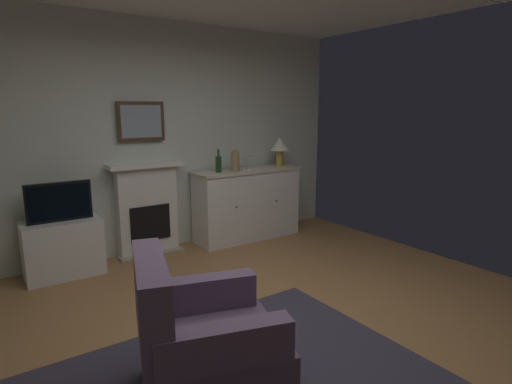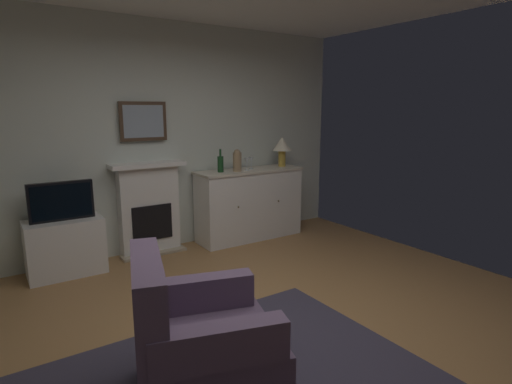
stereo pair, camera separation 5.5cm
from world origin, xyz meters
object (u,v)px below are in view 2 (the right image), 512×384
tv_set (61,201)px  armchair (197,341)px  wine_glass_left (247,161)px  wine_bottle (220,164)px  wine_glass_center (251,160)px  sideboard_cabinet (249,204)px  vase_decorative (237,160)px  framed_picture (143,121)px  table_lamp (282,146)px  tv_cabinet (65,247)px  fireplace_unit (149,208)px

tv_set → armchair: (0.30, -2.50, -0.41)m
wine_glass_left → wine_bottle: bearing=170.5°
wine_glass_center → armchair: size_ratio=0.17×
wine_bottle → sideboard_cabinet: bearing=-0.3°
wine_bottle → vase_decorative: bearing=-13.8°
wine_bottle → wine_glass_center: wine_bottle is taller
framed_picture → table_lamp: framed_picture is taller
armchair → wine_glass_left: bearing=52.0°
wine_bottle → tv_cabinet: 2.00m
table_lamp → tv_cabinet: (-2.82, 0.02, -0.92)m
sideboard_cabinet → tv_set: tv_set is taller
table_lamp → wine_glass_left: table_lamp is taller
wine_glass_center → wine_bottle: bearing=-178.9°
fireplace_unit → wine_glass_left: 1.36m
wine_bottle → armchair: 3.03m
sideboard_cabinet → armchair: sideboard_cabinet is taller
tv_cabinet → fireplace_unit: bearing=9.4°
wine_bottle → wine_glass_left: 0.36m
tv_set → tv_cabinet: bearing=90.0°
table_lamp → framed_picture: bearing=173.1°
wine_bottle → wine_glass_left: size_ratio=1.76×
wine_glass_left → tv_set: wine_glass_left is taller
table_lamp → armchair: table_lamp is taller
framed_picture → wine_glass_center: framed_picture is taller
wine_glass_center → armchair: 3.30m
framed_picture → table_lamp: 1.90m
wine_bottle → vase_decorative: wine_bottle is taller
table_lamp → tv_set: size_ratio=0.65×
tv_set → armchair: 2.55m
fireplace_unit → framed_picture: (0.00, 0.05, 1.02)m
framed_picture → table_lamp: bearing=-6.9°
tv_cabinet → tv_set: (0.00, -0.02, 0.50)m
armchair → tv_cabinet: bearing=96.7°
sideboard_cabinet → wine_glass_center: size_ratio=8.79×
armchair → table_lamp: bearing=44.8°
sideboard_cabinet → wine_glass_center: bearing=16.0°
wine_glass_left → wine_glass_center: same height
fireplace_unit → vase_decorative: bearing=-11.7°
framed_picture → tv_set: (-0.97, -0.23, -0.78)m
fireplace_unit → sideboard_cabinet: 1.32m
framed_picture → tv_cabinet: (-0.97, -0.21, -1.28)m
sideboard_cabinet → wine_glass_center: 0.59m
wine_glass_center → tv_set: wine_glass_center is taller
tv_set → armchair: size_ratio=0.62×
tv_cabinet → armchair: size_ratio=0.76×
wine_bottle → fireplace_unit: bearing=168.8°
fireplace_unit → sideboard_cabinet: (1.31, -0.18, -0.08)m
framed_picture → wine_bottle: framed_picture is taller
sideboard_cabinet → wine_glass_left: (-0.07, -0.06, 0.59)m
tv_cabinet → armchair: bearing=-83.3°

